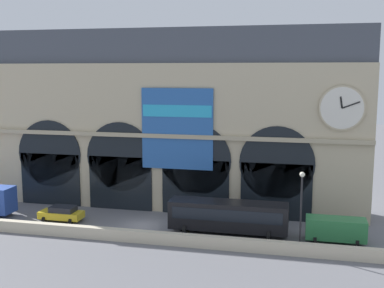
% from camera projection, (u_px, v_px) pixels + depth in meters
% --- Properties ---
extents(ground_plane, '(200.00, 200.00, 0.00)m').
position_uv_depth(ground_plane, '(143.00, 226.00, 47.26)').
color(ground_plane, slate).
extents(quay_parapet_wall, '(90.00, 0.70, 1.08)m').
position_uv_depth(quay_parapet_wall, '(127.00, 235.00, 42.95)').
color(quay_parapet_wall, beige).
rests_on(quay_parapet_wall, ground).
extents(station_building, '(43.70, 5.01, 19.56)m').
position_uv_depth(station_building, '(163.00, 122.00, 52.83)').
color(station_building, '#BCAD8C').
rests_on(station_building, ground).
extents(car_midwest, '(4.40, 2.22, 1.55)m').
position_uv_depth(car_midwest, '(62.00, 213.00, 48.68)').
color(car_midwest, gold).
rests_on(car_midwest, ground).
extents(bus_mideast, '(11.00, 3.25, 3.10)m').
position_uv_depth(bus_mideast, '(228.00, 216.00, 44.62)').
color(bus_mideast, black).
rests_on(bus_mideast, ground).
extents(van_east, '(5.20, 2.48, 2.20)m').
position_uv_depth(van_east, '(336.00, 229.00, 42.57)').
color(van_east, '#2D7A42').
rests_on(van_east, ground).
extents(street_lamp_quayside, '(0.44, 0.44, 6.90)m').
position_uv_depth(street_lamp_quayside, '(301.00, 201.00, 39.77)').
color(street_lamp_quayside, black).
rests_on(street_lamp_quayside, ground).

